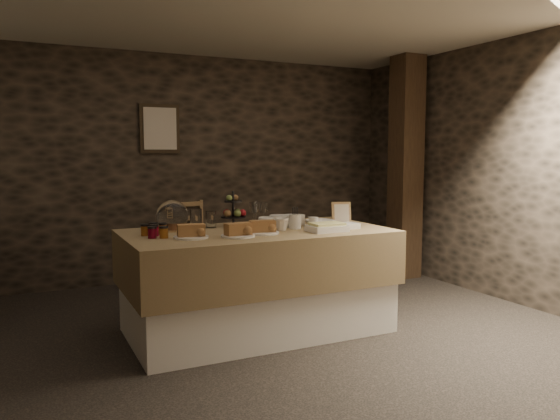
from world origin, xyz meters
name	(u,v)px	position (x,y,z in m)	size (l,w,h in m)	color
ground_plane	(260,345)	(0.00, 0.00, 0.00)	(5.50, 5.00, 0.01)	black
room_shell	(259,142)	(0.00, 0.00, 1.56)	(5.52, 5.02, 2.60)	black
buffet_table	(258,273)	(0.13, 0.33, 0.49)	(2.14, 1.14, 0.85)	white
chair	(192,245)	(0.17, 2.34, 0.41)	(0.49, 0.47, 0.72)	olive
timber_column	(406,168)	(2.51, 1.43, 1.30)	(0.30, 0.30, 2.60)	black
framed_picture	(160,129)	(-0.15, 2.47, 1.75)	(0.45, 0.04, 0.55)	#302416
plate_stack_a	(280,221)	(0.39, 0.44, 0.90)	(0.19, 0.19, 0.10)	white
plate_stack_b	(294,220)	(0.56, 0.53, 0.89)	(0.20, 0.20, 0.09)	white
cutlery_holder	(295,221)	(0.45, 0.28, 0.91)	(0.10, 0.10, 0.12)	white
cup_a	(266,223)	(0.20, 0.32, 0.90)	(0.14, 0.14, 0.11)	white
cup_b	(282,224)	(0.29, 0.22, 0.90)	(0.11, 0.11, 0.10)	white
mug_c	(264,224)	(0.20, 0.37, 0.89)	(0.09, 0.09, 0.10)	white
mug_d	(313,222)	(0.62, 0.27, 0.89)	(0.08, 0.08, 0.09)	white
bowl	(320,223)	(0.71, 0.32, 0.88)	(0.23, 0.23, 0.06)	white
cake_dome	(172,218)	(-0.50, 0.63, 0.95)	(0.26, 0.26, 0.26)	olive
fruit_stand	(234,212)	(0.04, 0.64, 0.97)	(0.22, 0.22, 0.30)	black
bread_platter_left	(191,233)	(-0.48, 0.16, 0.89)	(0.26, 0.26, 0.11)	white
bread_platter_center	(238,232)	(-0.15, 0.07, 0.89)	(0.26, 0.26, 0.11)	white
bread_platter_right	(263,229)	(0.09, 0.14, 0.89)	(0.26, 0.26, 0.11)	white
jam_jars	(155,231)	(-0.70, 0.39, 0.88)	(0.20, 0.32, 0.07)	#5F0618
tart_dish	(327,227)	(0.61, 0.03, 0.88)	(0.30, 0.22, 0.07)	white
square_dish	(349,226)	(0.86, 0.10, 0.87)	(0.14, 0.14, 0.04)	white
menu_frame	(341,214)	(0.94, 0.35, 0.94)	(0.17, 0.02, 0.22)	olive
storage_jar_a	(196,218)	(-0.28, 0.70, 0.93)	(0.10, 0.10, 0.16)	white
storage_jar_b	(211,219)	(-0.17, 0.65, 0.92)	(0.09, 0.09, 0.14)	white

